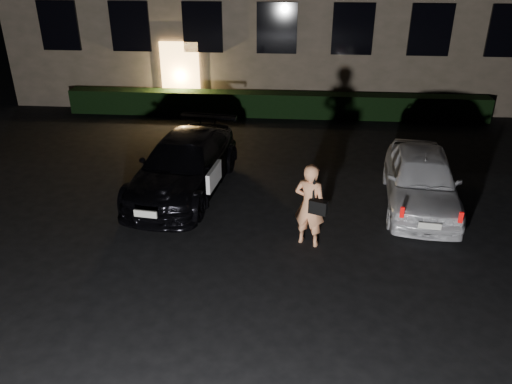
{
  "coord_description": "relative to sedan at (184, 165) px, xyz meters",
  "views": [
    {
      "loc": [
        0.77,
        -7.04,
        5.48
      ],
      "look_at": [
        0.02,
        2.0,
        1.05
      ],
      "focal_mm": 35.0,
      "sensor_mm": 36.0,
      "label": 1
    }
  ],
  "objects": [
    {
      "name": "man",
      "position": [
        3.05,
        -2.29,
        0.21
      ],
      "size": [
        0.75,
        0.64,
        1.77
      ],
      "rotation": [
        0.0,
        0.0,
        2.78
      ],
      "color": "#FEA46F",
      "rests_on": "ground"
    },
    {
      "name": "ground",
      "position": [
        1.94,
        -4.12,
        -0.68
      ],
      "size": [
        80.0,
        80.0,
        0.0
      ],
      "primitive_type": "plane",
      "color": "black",
      "rests_on": "ground"
    },
    {
      "name": "sedan",
      "position": [
        0.0,
        0.0,
        0.0
      ],
      "size": [
        2.45,
        4.88,
        1.35
      ],
      "rotation": [
        0.0,
        0.0,
        -0.12
      ],
      "color": "black",
      "rests_on": "ground"
    },
    {
      "name": "hatch",
      "position": [
        5.66,
        -0.35,
        -0.01
      ],
      "size": [
        2.01,
        4.09,
        1.34
      ],
      "rotation": [
        0.0,
        0.0,
        -0.11
      ],
      "color": "white",
      "rests_on": "ground"
    },
    {
      "name": "hedge",
      "position": [
        1.94,
        6.38,
        -0.25
      ],
      "size": [
        15.0,
        0.7,
        0.85
      ],
      "primitive_type": "cube",
      "color": "black",
      "rests_on": "ground"
    }
  ]
}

